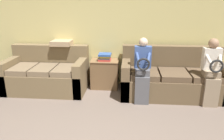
{
  "coord_description": "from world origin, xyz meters",
  "views": [
    {
      "loc": [
        0.53,
        -1.65,
        1.83
      ],
      "look_at": [
        0.23,
        1.78,
        0.71
      ],
      "focal_mm": 35.0,
      "sensor_mm": 36.0,
      "label": 1
    }
  ],
  "objects_px": {
    "couch_main": "(172,79)",
    "throw_pillow": "(62,43)",
    "side_shelf": "(105,74)",
    "child_right_seated": "(212,70)",
    "book_stack": "(105,57)",
    "couch_side": "(47,75)",
    "child_left_seated": "(143,68)"
  },
  "relations": [
    {
      "from": "couch_side",
      "to": "book_stack",
      "type": "xyz_separation_m",
      "value": [
        1.19,
        0.21,
        0.36
      ]
    },
    {
      "from": "couch_side",
      "to": "child_right_seated",
      "type": "xyz_separation_m",
      "value": [
        3.16,
        -0.39,
        0.33
      ]
    },
    {
      "from": "couch_side",
      "to": "child_left_seated",
      "type": "height_order",
      "value": "child_left_seated"
    },
    {
      "from": "couch_side",
      "to": "throw_pillow",
      "type": "bearing_deg",
      "value": 47.53
    },
    {
      "from": "child_left_seated",
      "to": "side_shelf",
      "type": "relative_size",
      "value": 1.95
    },
    {
      "from": "child_left_seated",
      "to": "child_right_seated",
      "type": "xyz_separation_m",
      "value": [
        1.21,
        0.0,
        0.01
      ]
    },
    {
      "from": "book_stack",
      "to": "throw_pillow",
      "type": "relative_size",
      "value": 0.63
    },
    {
      "from": "couch_side",
      "to": "side_shelf",
      "type": "xyz_separation_m",
      "value": [
        1.19,
        0.22,
        -0.01
      ]
    },
    {
      "from": "child_left_seated",
      "to": "child_right_seated",
      "type": "relative_size",
      "value": 0.99
    },
    {
      "from": "child_left_seated",
      "to": "throw_pillow",
      "type": "xyz_separation_m",
      "value": [
        -1.68,
        0.69,
        0.31
      ]
    },
    {
      "from": "couch_main",
      "to": "side_shelf",
      "type": "height_order",
      "value": "couch_main"
    },
    {
      "from": "book_stack",
      "to": "throw_pillow",
      "type": "height_order",
      "value": "throw_pillow"
    },
    {
      "from": "couch_main",
      "to": "child_right_seated",
      "type": "height_order",
      "value": "child_right_seated"
    },
    {
      "from": "couch_main",
      "to": "child_left_seated",
      "type": "height_order",
      "value": "child_left_seated"
    },
    {
      "from": "couch_main",
      "to": "throw_pillow",
      "type": "relative_size",
      "value": 4.8
    },
    {
      "from": "couch_side",
      "to": "child_right_seated",
      "type": "bearing_deg",
      "value": -7.11
    },
    {
      "from": "child_left_seated",
      "to": "throw_pillow",
      "type": "relative_size",
      "value": 2.88
    },
    {
      "from": "child_right_seated",
      "to": "book_stack",
      "type": "height_order",
      "value": "child_right_seated"
    },
    {
      "from": "book_stack",
      "to": "throw_pillow",
      "type": "distance_m",
      "value": 0.96
    },
    {
      "from": "child_right_seated",
      "to": "book_stack",
      "type": "bearing_deg",
      "value": 163.01
    },
    {
      "from": "couch_main",
      "to": "child_left_seated",
      "type": "distance_m",
      "value": 0.77
    },
    {
      "from": "throw_pillow",
      "to": "couch_side",
      "type": "bearing_deg",
      "value": -132.47
    },
    {
      "from": "couch_main",
      "to": "side_shelf",
      "type": "distance_m",
      "value": 1.39
    },
    {
      "from": "child_left_seated",
      "to": "throw_pillow",
      "type": "bearing_deg",
      "value": 157.53
    },
    {
      "from": "child_right_seated",
      "to": "book_stack",
      "type": "distance_m",
      "value": 2.06
    },
    {
      "from": "throw_pillow",
      "to": "child_left_seated",
      "type": "bearing_deg",
      "value": -22.47
    },
    {
      "from": "side_shelf",
      "to": "book_stack",
      "type": "xyz_separation_m",
      "value": [
        0.0,
        -0.01,
        0.37
      ]
    },
    {
      "from": "couch_side",
      "to": "side_shelf",
      "type": "height_order",
      "value": "couch_side"
    },
    {
      "from": "couch_main",
      "to": "couch_side",
      "type": "height_order",
      "value": "couch_main"
    },
    {
      "from": "couch_main",
      "to": "throw_pillow",
      "type": "bearing_deg",
      "value": 171.76
    },
    {
      "from": "side_shelf",
      "to": "throw_pillow",
      "type": "distance_m",
      "value": 1.12
    },
    {
      "from": "throw_pillow",
      "to": "side_shelf",
      "type": "bearing_deg",
      "value": -5.05
    }
  ]
}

